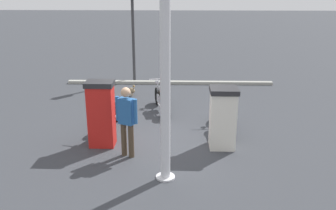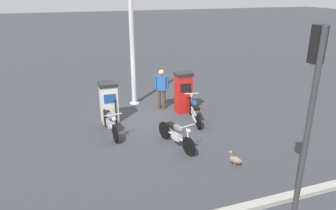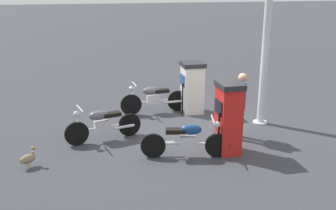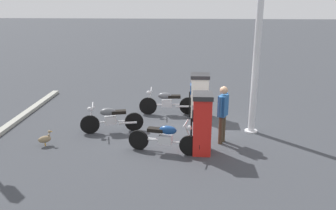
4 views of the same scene
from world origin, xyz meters
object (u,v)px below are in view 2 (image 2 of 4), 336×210
object	(u,v)px
canopy_support_pole	(133,51)
roadside_traffic_light	(312,95)
motorcycle_near_pump	(110,121)
wandering_duck	(235,159)
motorcycle_extra	(177,134)
motorcycle_far_pump	(194,110)
fuel_pump_near	(109,102)
fuel_pump_far	(183,92)
attendant_person	(161,87)

from	to	relation	value
canopy_support_pole	roadside_traffic_light	bearing A→B (deg)	11.78
motorcycle_near_pump	canopy_support_pole	distance (m)	3.63
wandering_duck	roadside_traffic_light	xyz separation A→B (m)	(2.19, 0.21, 2.60)
motorcycle_extra	canopy_support_pole	size ratio (longest dim) A/B	0.40
motorcycle_far_pump	wandering_duck	distance (m)	3.44
fuel_pump_near	motorcycle_near_pump	bearing A→B (deg)	-8.34
fuel_pump_far	attendant_person	bearing A→B (deg)	-130.03
roadside_traffic_light	canopy_support_pole	xyz separation A→B (m)	(-8.21, -1.71, -0.51)
motorcycle_near_pump	wandering_duck	bearing A→B (deg)	42.54
fuel_pump_near	canopy_support_pole	world-z (taller)	canopy_support_pole
fuel_pump_far	wandering_duck	world-z (taller)	fuel_pump_far
fuel_pump_far	attendant_person	world-z (taller)	attendant_person
fuel_pump_near	motorcycle_far_pump	distance (m)	3.23
motorcycle_far_pump	wandering_duck	world-z (taller)	motorcycle_far_pump
fuel_pump_far	fuel_pump_near	bearing A→B (deg)	-90.00
fuel_pump_far	attendant_person	size ratio (longest dim) A/B	0.99
motorcycle_extra	wandering_duck	bearing A→B (deg)	35.18
motorcycle_near_pump	motorcycle_far_pump	distance (m)	3.23
fuel_pump_near	motorcycle_far_pump	size ratio (longest dim) A/B	0.77
fuel_pump_near	fuel_pump_far	size ratio (longest dim) A/B	0.92
fuel_pump_far	motorcycle_extra	bearing A→B (deg)	-25.38
fuel_pump_far	attendant_person	distance (m)	0.95
motorcycle_far_pump	motorcycle_extra	size ratio (longest dim) A/B	1.04
motorcycle_extra	wandering_duck	xyz separation A→B (m)	(1.65, 1.16, -0.24)
motorcycle_extra	fuel_pump_far	bearing A→B (deg)	154.62
motorcycle_extra	attendant_person	world-z (taller)	attendant_person
fuel_pump_near	motorcycle_near_pump	size ratio (longest dim) A/B	0.74
attendant_person	roadside_traffic_light	xyz separation A→B (m)	(7.21, 0.78, 1.85)
motorcycle_near_pump	attendant_person	distance (m)	3.04
motorcycle_near_pump	roadside_traffic_light	bearing A→B (deg)	30.46
fuel_pump_near	wandering_duck	world-z (taller)	fuel_pump_near
fuel_pump_near	wandering_duck	xyz separation A→B (m)	(4.41, 2.84, -0.57)
fuel_pump_far	roadside_traffic_light	world-z (taller)	roadside_traffic_light
fuel_pump_far	motorcycle_near_pump	bearing A→B (deg)	-70.11
motorcycle_far_pump	attendant_person	size ratio (longest dim) A/B	1.18
fuel_pump_near	motorcycle_near_pump	world-z (taller)	fuel_pump_near
motorcycle_far_pump	attendant_person	world-z (taller)	attendant_person
fuel_pump_near	attendant_person	world-z (taller)	attendant_person
wandering_duck	canopy_support_pole	xyz separation A→B (m)	(-6.02, -1.50, 2.09)
motorcycle_near_pump	fuel_pump_far	bearing A→B (deg)	109.89
motorcycle_far_pump	motorcycle_extra	xyz separation A→B (m)	(1.78, -1.38, 0.02)
roadside_traffic_light	fuel_pump_far	bearing A→B (deg)	-179.50
motorcycle_near_pump	motorcycle_extra	distance (m)	2.46
motorcycle_far_pump	wandering_duck	size ratio (longest dim) A/B	4.48
canopy_support_pole	motorcycle_near_pump	bearing A→B (deg)	-28.61
motorcycle_far_pump	attendant_person	bearing A→B (deg)	-153.53
canopy_support_pole	motorcycle_far_pump	bearing A→B (deg)	33.62
fuel_pump_near	fuel_pump_far	world-z (taller)	fuel_pump_far
motorcycle_far_pump	attendant_person	xyz separation A→B (m)	(-1.60, -0.79, 0.54)
attendant_person	motorcycle_extra	bearing A→B (deg)	-9.89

